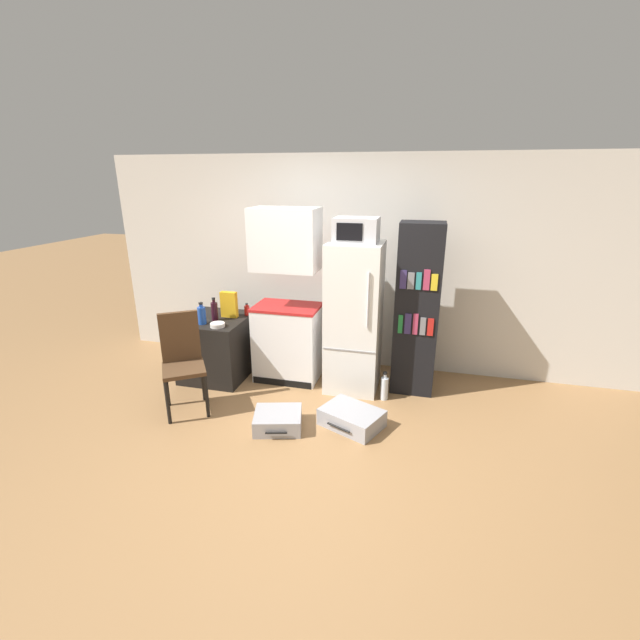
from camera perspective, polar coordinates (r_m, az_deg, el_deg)
The scene contains 16 objects.
ground_plane at distance 3.92m, azimuth -2.91°, elevation -16.91°, with size 24.00×24.00×0.00m, color olive.
wall_back at distance 5.20m, azimuth 5.49°, elevation 7.34°, with size 6.40×0.10×2.53m.
side_table at distance 5.21m, azimuth -13.49°, elevation -3.49°, with size 0.71×0.78×0.72m.
kitchen_hutch at distance 4.84m, azimuth -4.44°, elevation 2.14°, with size 0.74×0.51×1.96m.
refrigerator at distance 4.64m, azimuth 4.56°, elevation 0.28°, with size 0.57×0.60×1.63m.
microwave at distance 4.44m, azimuth 4.87°, elevation 11.89°, with size 0.44×0.35×0.25m.
bookshelf at distance 4.66m, azimuth 12.77°, elevation 1.28°, with size 0.45×0.38×1.84m.
bottle_ketchup_red at distance 5.11m, azimuth -9.71°, elevation 1.32°, with size 0.06×0.06×0.14m.
bottle_wine_dark at distance 4.99m, azimuth -13.89°, elevation 1.21°, with size 0.07×0.07×0.26m.
bottle_blue_soda at distance 4.90m, azimuth -15.49°, elevation 0.66°, with size 0.09×0.09×0.25m.
bowl at distance 4.78m, azimuth -13.50°, elevation -0.64°, with size 0.16×0.16×0.04m.
cereal_box at distance 5.05m, azimuth -12.03°, elevation 2.03°, with size 0.19×0.07×0.30m.
chair at distance 4.50m, azimuth -17.93°, elevation -4.40°, with size 0.56×0.56×1.01m.
suitcase_large_flat at distance 4.19m, azimuth -5.63°, elevation -13.15°, with size 0.53×0.49×0.16m.
suitcase_small_flat at distance 4.21m, azimuth 4.25°, elevation -12.86°, with size 0.66×0.58×0.17m.
water_bottle_front at distance 4.67m, azimuth 8.58°, elevation -8.92°, with size 0.08×0.08×0.32m.
Camera 1 is at (0.96, -3.04, 2.29)m, focal length 24.00 mm.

